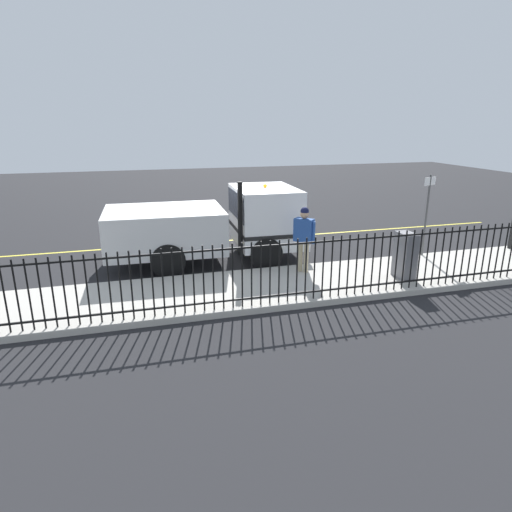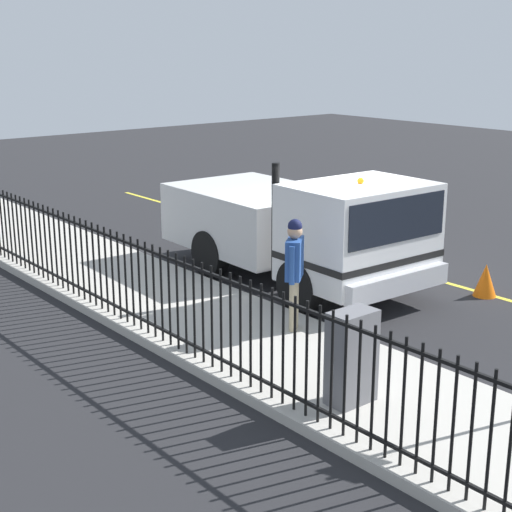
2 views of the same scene
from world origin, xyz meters
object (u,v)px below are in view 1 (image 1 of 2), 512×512
at_px(street_sign, 427,206).
at_px(utility_cabinet, 405,256).
at_px(worker_standing, 304,233).
at_px(traffic_cone, 279,230).
at_px(work_truck, 219,222).

bearing_deg(street_sign, utility_cabinet, -46.68).
relative_size(worker_standing, traffic_cone, 2.92).
relative_size(worker_standing, street_sign, 0.73).
xyz_separation_m(worker_standing, utility_cabinet, (1.19, 2.41, -0.50)).
bearing_deg(traffic_cone, work_truck, -50.70).
height_order(work_truck, utility_cabinet, work_truck).
distance_m(work_truck, street_sign, 6.32).
relative_size(utility_cabinet, street_sign, 0.49).
bearing_deg(utility_cabinet, street_sign, 133.32).
bearing_deg(work_truck, traffic_cone, 131.23).
bearing_deg(work_truck, street_sign, 77.53).
relative_size(work_truck, traffic_cone, 9.52).
xyz_separation_m(work_truck, worker_standing, (2.04, 1.93, 0.02)).
distance_m(work_truck, traffic_cone, 3.53).
bearing_deg(street_sign, work_truck, -104.40).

